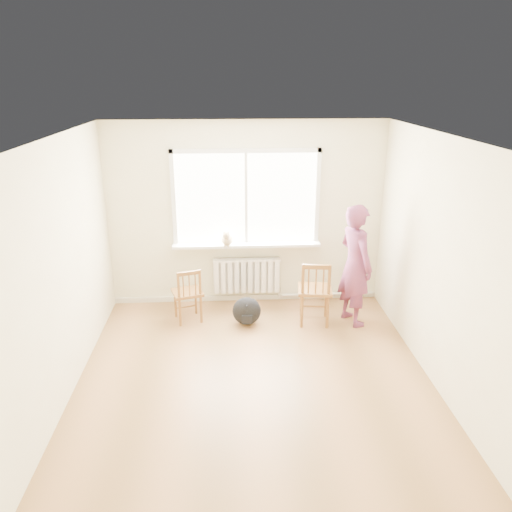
{
  "coord_description": "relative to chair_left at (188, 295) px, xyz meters",
  "views": [
    {
      "loc": [
        -0.27,
        -4.76,
        3.27
      ],
      "look_at": [
        0.08,
        1.2,
        1.09
      ],
      "focal_mm": 35.0,
      "sensor_mm": 36.0,
      "label": 1
    }
  ],
  "objects": [
    {
      "name": "chair_left",
      "position": [
        0.0,
        0.0,
        0.0
      ],
      "size": [
        0.48,
        0.47,
        0.79
      ],
      "rotation": [
        0.0,
        0.0,
        3.45
      ],
      "color": "brown",
      "rests_on": "floor"
    },
    {
      "name": "back_wall",
      "position": [
        0.84,
        0.67,
        0.95
      ],
      "size": [
        4.0,
        0.01,
        2.7
      ],
      "primitive_type": "cube",
      "color": "beige",
      "rests_on": "ground"
    },
    {
      "name": "windowsill",
      "position": [
        0.84,
        0.56,
        0.53
      ],
      "size": [
        2.15,
        0.22,
        0.04
      ],
      "primitive_type": "cube",
      "color": "white",
      "rests_on": "back_wall"
    },
    {
      "name": "cat",
      "position": [
        0.55,
        0.48,
        0.65
      ],
      "size": [
        0.19,
        0.38,
        0.25
      ],
      "rotation": [
        0.0,
        0.0,
        -0.09
      ],
      "color": "beige",
      "rests_on": "windowsill"
    },
    {
      "name": "ceiling",
      "position": [
        0.84,
        -1.58,
        2.3
      ],
      "size": [
        4.5,
        4.5,
        0.0
      ],
      "primitive_type": "plane",
      "rotation": [
        3.14,
        0.0,
        0.0
      ],
      "color": "white",
      "rests_on": "back_wall"
    },
    {
      "name": "floor",
      "position": [
        0.84,
        -1.58,
        -0.4
      ],
      "size": [
        4.5,
        4.5,
        0.0
      ],
      "primitive_type": "plane",
      "color": "#A57143",
      "rests_on": "ground"
    },
    {
      "name": "window",
      "position": [
        0.84,
        0.65,
        1.26
      ],
      "size": [
        2.12,
        0.05,
        1.42
      ],
      "color": "white",
      "rests_on": "back_wall"
    },
    {
      "name": "chair_right",
      "position": [
        1.74,
        -0.17,
        0.07
      ],
      "size": [
        0.51,
        0.49,
        0.92
      ],
      "rotation": [
        0.0,
        0.0,
        3.01
      ],
      "color": "brown",
      "rests_on": "floor"
    },
    {
      "name": "heating_pipe",
      "position": [
        2.09,
        0.61,
        -0.32
      ],
      "size": [
        1.4,
        0.04,
        0.04
      ],
      "primitive_type": "cylinder",
      "rotation": [
        0.0,
        1.57,
        0.0
      ],
      "color": "silver",
      "rests_on": "back_wall"
    },
    {
      "name": "person",
      "position": [
        2.28,
        -0.14,
        0.45
      ],
      "size": [
        0.6,
        0.72,
        1.69
      ],
      "primitive_type": "imported",
      "rotation": [
        0.0,
        0.0,
        1.95
      ],
      "color": "#B83D59",
      "rests_on": "floor"
    },
    {
      "name": "backpack",
      "position": [
        0.8,
        -0.14,
        -0.2
      ],
      "size": [
        0.46,
        0.38,
        0.4
      ],
      "primitive_type": "ellipsoid",
      "rotation": [
        0.0,
        0.0,
        0.24
      ],
      "color": "black",
      "rests_on": "floor"
    },
    {
      "name": "radiator",
      "position": [
        0.84,
        0.58,
        0.04
      ],
      "size": [
        1.0,
        0.12,
        0.55
      ],
      "color": "white",
      "rests_on": "back_wall"
    },
    {
      "name": "baseboard",
      "position": [
        0.84,
        0.66,
        -0.36
      ],
      "size": [
        4.0,
        0.03,
        0.08
      ],
      "primitive_type": "cube",
      "color": "beige",
      "rests_on": "ground"
    }
  ]
}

